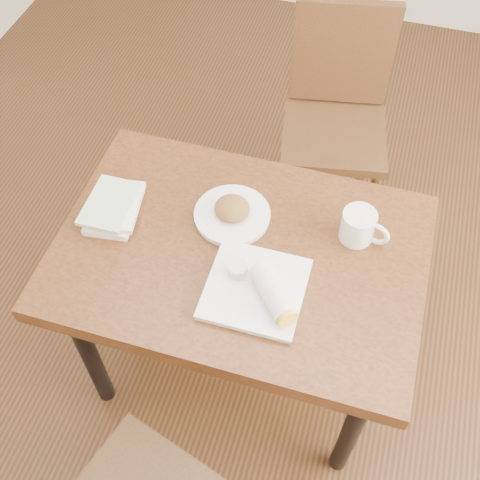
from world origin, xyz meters
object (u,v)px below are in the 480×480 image
(table, at_px, (240,267))
(coffee_mug, at_px, (359,226))
(chair_far, at_px, (336,107))
(plate_burrito, at_px, (261,290))
(plate_scone, at_px, (232,213))
(book_stack, at_px, (114,207))

(table, height_order, coffee_mug, coffee_mug)
(table, bearing_deg, chair_far, 82.12)
(coffee_mug, height_order, plate_burrito, coffee_mug)
(plate_burrito, bearing_deg, chair_far, 88.36)
(plate_burrito, bearing_deg, table, 126.87)
(table, distance_m, chair_far, 0.96)
(chair_far, xyz_separation_m, plate_burrito, (-0.03, -1.08, 0.23))
(chair_far, bearing_deg, coffee_mug, -76.39)
(chair_far, distance_m, plate_scone, 0.88)
(plate_burrito, xyz_separation_m, book_stack, (-0.51, 0.16, -0.00))
(plate_scone, bearing_deg, coffee_mug, 5.38)
(coffee_mug, bearing_deg, chair_far, 103.61)
(plate_scone, bearing_deg, book_stack, -166.37)
(coffee_mug, distance_m, plate_burrito, 0.36)
(table, relative_size, chair_far, 1.15)
(coffee_mug, relative_size, book_stack, 0.66)
(table, distance_m, coffee_mug, 0.38)
(chair_far, distance_m, plate_burrito, 1.10)
(plate_scone, xyz_separation_m, book_stack, (-0.35, -0.09, 0.00))
(table, height_order, plate_burrito, plate_burrito)
(coffee_mug, xyz_separation_m, book_stack, (-0.74, -0.12, -0.03))
(chair_far, xyz_separation_m, plate_scone, (-0.19, -0.83, 0.23))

